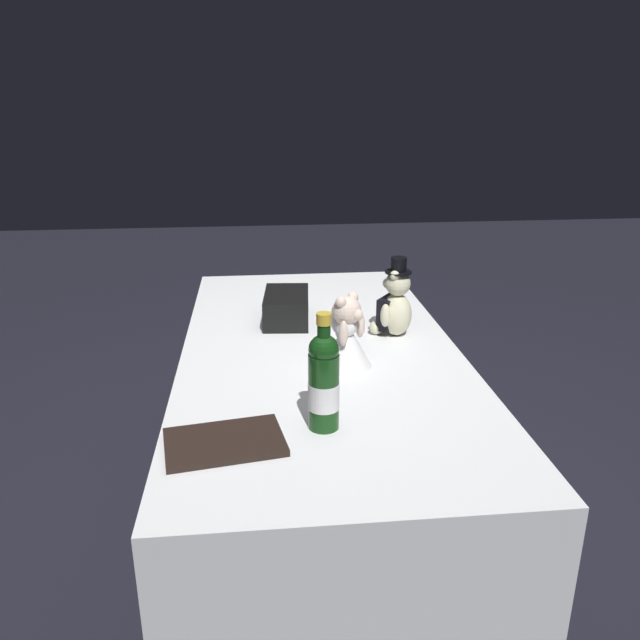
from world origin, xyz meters
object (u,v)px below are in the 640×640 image
(signing_pen, at_px, (389,304))
(gift_case_black, at_px, (287,307))
(champagne_bottle, at_px, (324,381))
(teddy_bear_bride, at_px, (342,335))
(guestbook, at_px, (224,442))
(teddy_bear_groom, at_px, (394,306))

(signing_pen, relative_size, gift_case_black, 0.39)
(champagne_bottle, distance_m, gift_case_black, 0.85)
(signing_pen, bearing_deg, teddy_bear_bride, 154.66)
(teddy_bear_bride, xyz_separation_m, guestbook, (-0.47, 0.36, -0.09))
(teddy_bear_groom, bearing_deg, champagne_bottle, 153.37)
(teddy_bear_groom, xyz_separation_m, teddy_bear_bride, (-0.26, 0.23, -0.01))
(teddy_bear_groom, height_order, teddy_bear_bride, teddy_bear_groom)
(teddy_bear_bride, bearing_deg, teddy_bear_groom, -41.39)
(gift_case_black, bearing_deg, teddy_bear_groom, -115.69)
(champagne_bottle, xyz_separation_m, guestbook, (-0.07, 0.26, -0.13))
(champagne_bottle, bearing_deg, teddy_bear_groom, -26.63)
(champagne_bottle, distance_m, signing_pen, 1.07)
(teddy_bear_groom, bearing_deg, teddy_bear_bride, 138.61)
(teddy_bear_groom, bearing_deg, gift_case_black, 64.31)
(signing_pen, bearing_deg, teddy_bear_groom, 170.99)
(teddy_bear_groom, height_order, champagne_bottle, champagne_bottle)
(gift_case_black, bearing_deg, signing_pen, -71.24)
(teddy_bear_bride, height_order, gift_case_black, teddy_bear_bride)
(teddy_bear_groom, xyz_separation_m, gift_case_black, (0.18, 0.38, -0.05))
(teddy_bear_bride, bearing_deg, gift_case_black, 19.58)
(teddy_bear_groom, height_order, gift_case_black, teddy_bear_groom)
(teddy_bear_groom, distance_m, teddy_bear_bride, 0.34)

